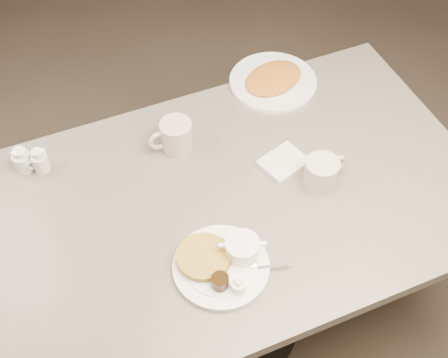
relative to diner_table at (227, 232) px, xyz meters
name	(u,v)px	position (x,y,z in m)	size (l,w,h in m)	color
room	(228,8)	(0.00, 0.00, 0.82)	(7.04, 8.04, 2.84)	#4C3F33
diner_table	(227,232)	(0.00, 0.00, 0.00)	(1.50, 0.90, 0.75)	slate
main_plate	(223,261)	(-0.10, -0.20, 0.19)	(0.34, 0.33, 0.07)	white
coffee_mug_near	(322,172)	(0.28, -0.05, 0.22)	(0.15, 0.11, 0.09)	beige
napkin	(283,163)	(0.21, 0.05, 0.18)	(0.16, 0.14, 0.02)	silver
coffee_mug_far	(175,136)	(-0.06, 0.25, 0.22)	(0.14, 0.10, 0.10)	beige
creamer_left	(40,161)	(-0.46, 0.32, 0.21)	(0.07, 0.06, 0.08)	white
creamer_right	(22,160)	(-0.51, 0.34, 0.21)	(0.07, 0.08, 0.08)	white
hash_plate	(273,81)	(0.34, 0.39, 0.18)	(0.37, 0.37, 0.04)	white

